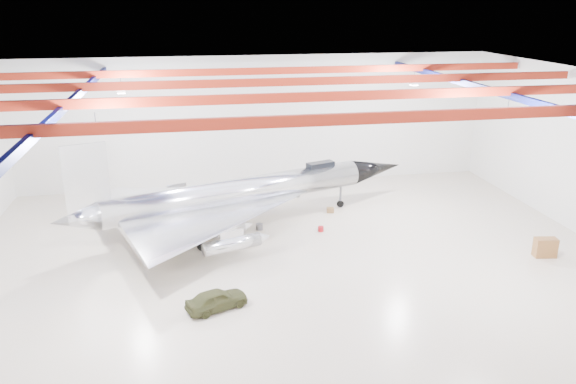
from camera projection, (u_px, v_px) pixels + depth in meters
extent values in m
plane|color=beige|center=(291.00, 254.00, 35.39)|extent=(40.00, 40.00, 0.00)
plane|color=silver|center=(258.00, 121.00, 47.59)|extent=(40.00, 0.00, 40.00)
plane|color=#0A0F38|center=(291.00, 78.00, 31.86)|extent=(40.00, 40.00, 0.00)
cube|color=maroon|center=(332.00, 120.00, 23.67)|extent=(39.50, 0.25, 0.50)
cube|color=maroon|center=(302.00, 97.00, 29.26)|extent=(39.50, 0.25, 0.50)
cube|color=maroon|center=(282.00, 82.00, 34.84)|extent=(39.50, 0.25, 0.50)
cube|color=maroon|center=(268.00, 71.00, 40.43)|extent=(39.50, 0.25, 0.50)
cube|color=#0C124A|center=(72.00, 101.00, 30.05)|extent=(0.25, 29.50, 0.40)
cube|color=#0C124A|center=(484.00, 89.00, 34.24)|extent=(0.25, 29.50, 0.40)
cube|color=silver|center=(97.00, 130.00, 24.94)|extent=(0.55, 0.55, 0.25)
cube|color=silver|center=(507.00, 114.00, 28.43)|extent=(0.55, 0.55, 0.25)
cube|color=silver|center=(121.00, 91.00, 36.12)|extent=(0.55, 0.55, 0.25)
cube|color=silver|center=(414.00, 83.00, 39.60)|extent=(0.55, 0.55, 0.25)
cylinder|color=silver|center=(239.00, 192.00, 38.84)|extent=(18.54, 7.71, 1.89)
cone|color=black|center=(376.00, 169.00, 44.24)|extent=(5.08, 3.27, 1.89)
cone|color=silver|center=(75.00, 220.00, 33.87)|extent=(3.28, 2.68, 1.89)
cube|color=silver|center=(86.00, 179.00, 33.52)|extent=(2.55, 0.94, 4.25)
cube|color=black|center=(320.00, 165.00, 41.55)|extent=(2.21, 1.37, 0.47)
cylinder|color=silver|center=(232.00, 244.00, 33.66)|extent=(3.68, 1.93, 0.85)
cylinder|color=silver|center=(217.00, 231.00, 35.62)|extent=(3.68, 1.93, 0.85)
cylinder|color=silver|center=(187.00, 204.00, 40.32)|extent=(3.68, 1.93, 0.85)
cylinder|color=silver|center=(177.00, 195.00, 42.28)|extent=(3.68, 1.93, 0.85)
cylinder|color=#59595B|center=(341.00, 197.00, 43.31)|extent=(0.17, 0.17, 1.70)
cylinder|color=black|center=(340.00, 204.00, 43.49)|extent=(0.57, 0.36, 0.53)
cylinder|color=#59595B|center=(201.00, 238.00, 35.73)|extent=(0.17, 0.17, 1.70)
cylinder|color=black|center=(201.00, 246.00, 35.92)|extent=(0.57, 0.36, 0.53)
cylinder|color=#59595B|center=(177.00, 215.00, 39.65)|extent=(0.17, 0.17, 1.70)
cylinder|color=black|center=(178.00, 222.00, 39.84)|extent=(0.57, 0.36, 0.53)
imported|color=#3B3D1E|center=(217.00, 299.00, 28.94)|extent=(3.49, 2.40, 1.10)
cube|color=brown|center=(545.00, 247.00, 34.91)|extent=(1.43, 0.87, 1.23)
cube|color=olive|center=(208.00, 232.00, 38.32)|extent=(0.67, 0.58, 0.41)
cube|color=#A21017|center=(219.00, 208.00, 42.89)|extent=(0.45, 0.39, 0.27)
cylinder|color=#59595B|center=(259.00, 227.00, 39.19)|extent=(0.52, 0.52, 0.43)
cube|color=olive|center=(330.00, 210.00, 42.43)|extent=(0.60, 0.51, 0.37)
cylinder|color=#A21017|center=(321.00, 229.00, 38.92)|extent=(0.45, 0.45, 0.35)
cube|color=olive|center=(233.00, 233.00, 38.26)|extent=(0.61, 0.51, 0.39)
cylinder|color=#59595B|center=(297.00, 195.00, 45.83)|extent=(0.49, 0.49, 0.37)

